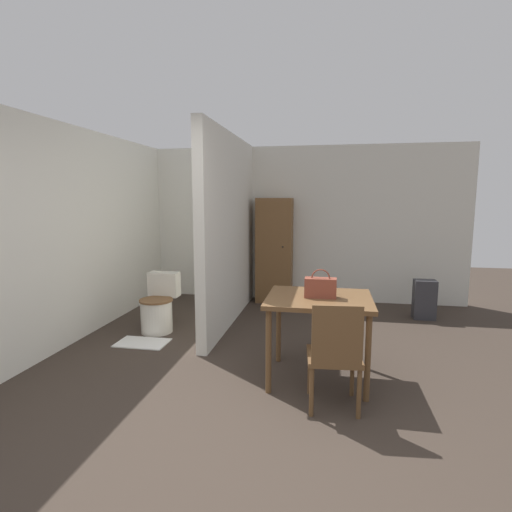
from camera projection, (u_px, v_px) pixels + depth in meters
name	position (u px, v px, depth m)	size (l,w,h in m)	color
ground_plane	(229.00, 449.00, 2.68)	(16.00, 16.00, 0.00)	#382D26
wall_back	(291.00, 224.00, 6.57)	(5.55, 0.12, 2.50)	silver
wall_left	(86.00, 233.00, 4.93)	(0.12, 5.12, 2.50)	silver
partition_wall	(230.00, 230.00, 5.36)	(0.12, 2.62, 2.50)	silver
dining_table	(319.00, 307.00, 3.63)	(0.94, 0.81, 0.78)	brown
wooden_chair	(335.00, 353.00, 3.11)	(0.45, 0.45, 0.89)	brown
toilet	(159.00, 307.00, 5.06)	(0.41, 0.56, 0.72)	silver
handbag	(320.00, 287.00, 3.59)	(0.28, 0.12, 0.26)	brown
wooden_cabinet	(274.00, 251.00, 6.42)	(0.57, 0.38, 1.68)	brown
bath_mat	(142.00, 343.00, 4.64)	(0.59, 0.37, 0.01)	silver
space_heater	(424.00, 299.00, 5.56)	(0.29, 0.21, 0.55)	#2D2D33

